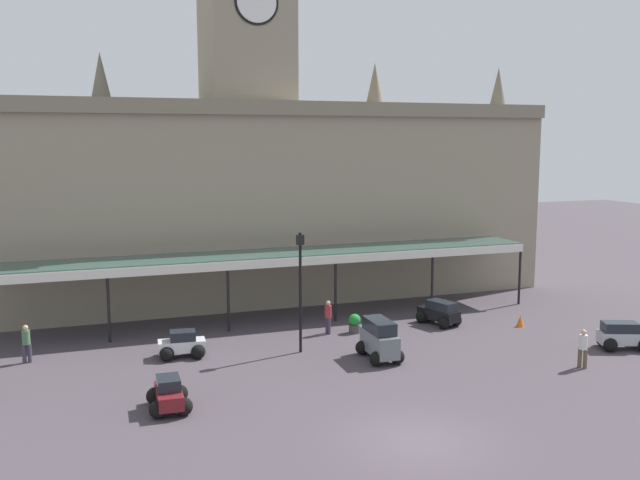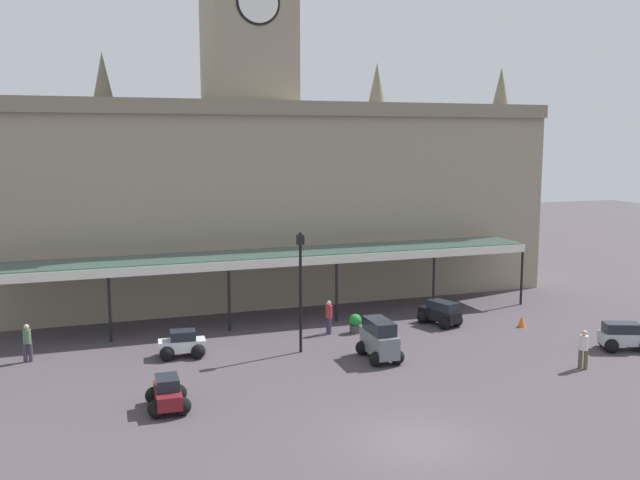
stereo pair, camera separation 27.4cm
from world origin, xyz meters
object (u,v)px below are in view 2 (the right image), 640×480
Objects in this scene: car_black_estate at (440,314)px; pedestrian_near_entrance at (329,316)px; traffic_cone at (522,321)px; pedestrian_crossing_forecourt at (27,341)px; victorian_lamppost at (300,279)px; car_maroon_sedan at (168,396)px; car_white_sedan at (182,346)px; planter_near_kerb at (355,323)px; pedestrian_beside_cars at (584,348)px; car_grey_van at (379,341)px; car_silver_estate at (624,338)px.

pedestrian_near_entrance reaches higher than car_black_estate.
pedestrian_crossing_forecourt is at bearing 174.58° from traffic_cone.
victorian_lamppost reaches higher than pedestrian_near_entrance.
car_maroon_sedan is 1.25× the size of pedestrian_near_entrance.
pedestrian_near_entrance is at bearing 10.21° from car_white_sedan.
pedestrian_crossing_forecourt is 12.13m from victorian_lamppost.
pedestrian_near_entrance reaches higher than planter_near_kerb.
pedestrian_beside_cars is at bearing -75.16° from car_black_estate.
car_maroon_sedan is at bearing -140.18° from pedestrian_near_entrance.
victorian_lamppost is at bearing -12.51° from pedestrian_crossing_forecourt.
pedestrian_near_entrance is at bearing -0.60° from pedestrian_crossing_forecourt.
car_white_sedan is at bearing 155.11° from pedestrian_beside_cars.
planter_near_kerb is (8.71, 1.04, -0.01)m from car_white_sedan.
car_maroon_sedan is 0.38× the size of victorian_lamppost.
car_grey_van reaches higher than planter_near_kerb.
traffic_cone is at bearing -5.42° from pedestrian_crossing_forecourt.
car_maroon_sedan is (-14.87, -7.02, -0.06)m from car_black_estate.
traffic_cone is at bearing 112.56° from car_silver_estate.
car_silver_estate is 0.99× the size of car_grey_van.
pedestrian_near_entrance is 1.00× the size of pedestrian_beside_cars.
traffic_cone is (17.21, -0.76, -0.21)m from car_white_sedan.
victorian_lamppost is at bearing 36.82° from car_maroon_sedan.
car_grey_van is 9.90m from car_maroon_sedan.
car_black_estate is 0.99× the size of car_grey_van.
car_black_estate is at bearing 14.19° from victorian_lamppost.
car_silver_estate is 12.51m from planter_near_kerb.
victorian_lamppost is (11.60, -2.57, 2.47)m from pedestrian_crossing_forecourt.
pedestrian_crossing_forecourt is 23.75m from traffic_cone.
pedestrian_beside_cars is (15.65, -7.26, 0.41)m from car_white_sedan.
car_silver_estate and car_black_estate have the same top height.
planter_near_kerb is (-6.94, 8.30, -0.42)m from pedestrian_beside_cars.
car_silver_estate is 1.14× the size of car_white_sedan.
traffic_cone is (18.61, 5.25, -0.21)m from car_maroon_sedan.
car_black_estate is 0.44× the size of victorian_lamppost.
traffic_cone is at bearing -11.98° from planter_near_kerb.
car_white_sedan is 17.26m from pedestrian_beside_cars.
pedestrian_near_entrance is at bearing 167.91° from traffic_cone.
car_black_estate is at bearing -1.37° from pedestrian_crossing_forecourt.
victorian_lamppost is at bearing -165.81° from car_black_estate.
car_white_sedan is 8.77m from planter_near_kerb.
car_silver_estate reaches higher than traffic_cone.
car_black_estate is 1.45× the size of pedestrian_near_entrance.
car_grey_van reaches higher than car_black_estate.
pedestrian_beside_cars reaches higher than car_white_sedan.
car_silver_estate is 26.67m from pedestrian_crossing_forecourt.
car_black_estate is 16.44m from car_maroon_sedan.
pedestrian_crossing_forecourt is (-13.84, 0.15, 0.00)m from pedestrian_near_entrance.
car_silver_estate is at bearing -18.09° from victorian_lamppost.
car_black_estate reaches higher than planter_near_kerb.
traffic_cone is (9.79, -2.10, -0.62)m from pedestrian_near_entrance.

